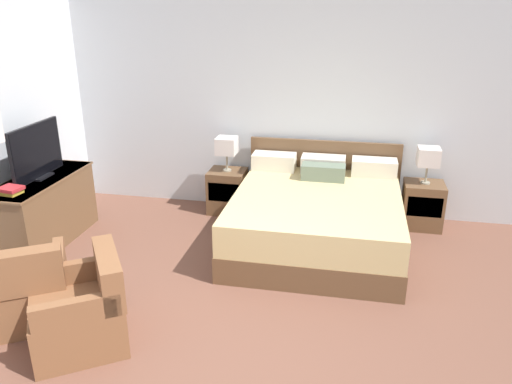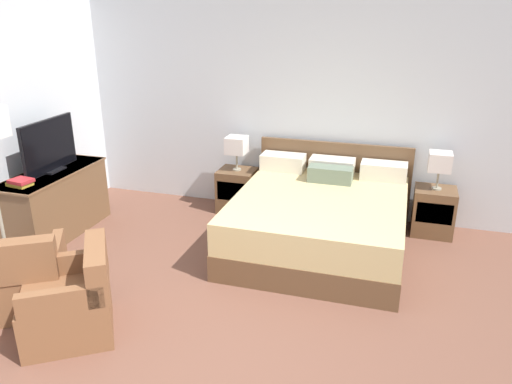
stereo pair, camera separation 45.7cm
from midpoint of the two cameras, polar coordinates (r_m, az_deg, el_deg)
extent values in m
plane|color=brown|center=(4.00, -4.09, -19.06)|extent=(9.66, 9.66, 0.00)
cube|color=silver|center=(6.33, 6.19, 9.41)|extent=(6.65, 0.06, 2.65)
cube|color=brown|center=(5.57, 9.42, -5.28)|extent=(1.81, 1.99, 0.28)
cube|color=#D6BC7F|center=(5.45, 9.61, -2.37)|extent=(1.79, 1.97, 0.33)
cube|color=brown|center=(6.38, 10.88, 1.37)|extent=(1.88, 0.05, 0.96)
cube|color=beige|center=(6.21, 5.23, 3.38)|extent=(0.53, 0.28, 0.20)
cube|color=beige|center=(6.13, 10.81, 2.85)|extent=(0.53, 0.28, 0.20)
cube|color=beige|center=(6.10, 16.49, 2.27)|extent=(0.53, 0.28, 0.20)
cube|color=slate|center=(5.87, 10.71, 1.96)|extent=(0.51, 0.22, 0.18)
cube|color=brown|center=(6.49, -0.15, 0.16)|extent=(0.47, 0.41, 0.56)
cube|color=#473120|center=(6.29, -0.70, 0.02)|extent=(0.40, 0.01, 0.25)
cube|color=brown|center=(6.27, 21.61, -2.11)|extent=(0.47, 0.41, 0.56)
cube|color=#473120|center=(6.06, 21.79, -2.34)|extent=(0.40, 0.01, 0.25)
cylinder|color=gray|center=(6.39, -0.16, 2.58)|extent=(0.11, 0.11, 0.02)
cylinder|color=gray|center=(6.36, -0.16, 3.54)|extent=(0.02, 0.02, 0.21)
cube|color=silver|center=(6.30, -0.16, 5.37)|extent=(0.25, 0.25, 0.21)
cylinder|color=gray|center=(6.17, 21.95, 0.35)|extent=(0.11, 0.11, 0.02)
cylinder|color=gray|center=(6.14, 22.09, 1.34)|extent=(0.02, 0.02, 0.21)
cube|color=silver|center=(6.08, 22.36, 3.20)|extent=(0.25, 0.25, 0.21)
cube|color=brown|center=(6.16, -20.04, -1.25)|extent=(0.53, 1.35, 0.77)
cube|color=brown|center=(6.04, -20.47, 2.02)|extent=(0.55, 1.39, 0.02)
cube|color=black|center=(6.06, -20.27, 2.34)|extent=(0.18, 0.26, 0.02)
cube|color=black|center=(5.98, -20.61, 4.98)|extent=(0.04, 0.85, 0.59)
cube|color=black|center=(5.97, -20.46, 4.97)|extent=(0.01, 0.83, 0.56)
cube|color=gold|center=(5.68, -23.35, 0.82)|extent=(0.25, 0.19, 0.04)
cube|color=#B7282D|center=(5.66, -23.23, 1.15)|extent=(0.24, 0.21, 0.04)
cube|color=brown|center=(4.88, -22.40, -9.88)|extent=(0.94, 0.94, 0.40)
cube|color=brown|center=(4.47, -23.45, -7.38)|extent=(0.66, 0.49, 0.36)
cube|color=brown|center=(4.71, -19.32, -6.58)|extent=(0.40, 0.58, 0.18)
cube|color=brown|center=(4.38, -17.88, -12.98)|extent=(0.94, 0.94, 0.40)
cube|color=brown|center=(4.18, -14.73, -8.27)|extent=(0.51, 0.66, 0.36)
cube|color=brown|center=(3.98, -18.36, -11.79)|extent=(0.57, 0.42, 0.18)
cube|color=brown|center=(4.49, -18.27, -7.84)|extent=(0.57, 0.42, 0.18)
cylinder|color=gray|center=(5.55, -24.09, -8.55)|extent=(0.28, 0.28, 0.02)
camera|label=1|loc=(0.23, -87.43, 0.97)|focal=35.00mm
camera|label=2|loc=(0.23, 92.57, -0.97)|focal=35.00mm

